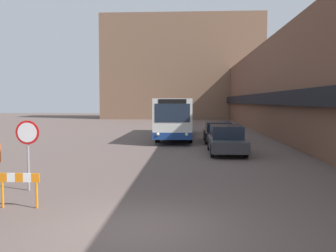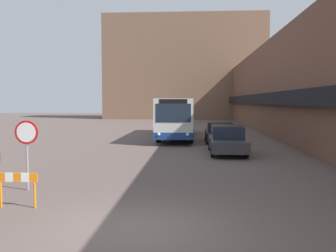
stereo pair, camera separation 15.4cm
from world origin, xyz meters
TOP-DOWN VIEW (x-y plane):
  - ground_plane at (0.00, 0.00)m, footprint 160.00×160.00m
  - building_row_right at (9.97, 24.00)m, footprint 5.50×60.00m
  - building_backdrop_far at (0.00, 54.41)m, footprint 26.00×8.00m
  - city_bus at (0.11, 21.19)m, footprint 2.55×12.19m
  - parked_car_front at (3.20, 12.31)m, footprint 1.89×4.58m
  - parked_car_back at (3.20, 18.01)m, footprint 1.94×4.34m
  - stop_sign at (-3.95, 3.37)m, footprint 0.76×0.08m
  - construction_barricade at (-3.35, 1.45)m, footprint 1.10×0.06m

SIDE VIEW (x-z plane):
  - ground_plane at x=0.00m, z-range 0.00..0.00m
  - construction_barricade at x=-3.35m, z-range 0.20..1.14m
  - parked_car_back at x=3.20m, z-range 0.00..1.41m
  - parked_car_front at x=3.20m, z-range 0.00..1.53m
  - stop_sign at x=-3.95m, z-range 0.50..2.75m
  - city_bus at x=0.11m, z-range 0.14..3.16m
  - building_row_right at x=9.97m, z-range -0.01..7.90m
  - building_backdrop_far at x=0.00m, z-range 0.00..16.64m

